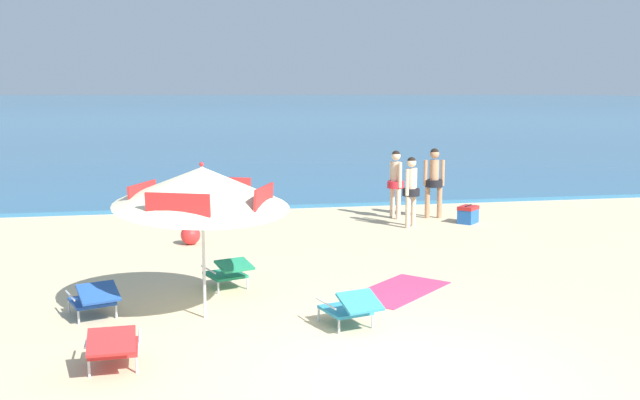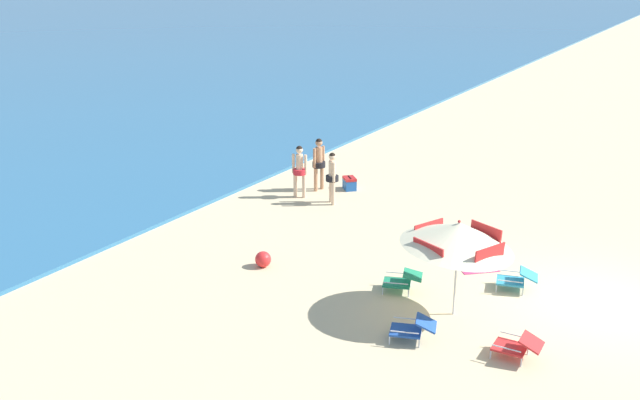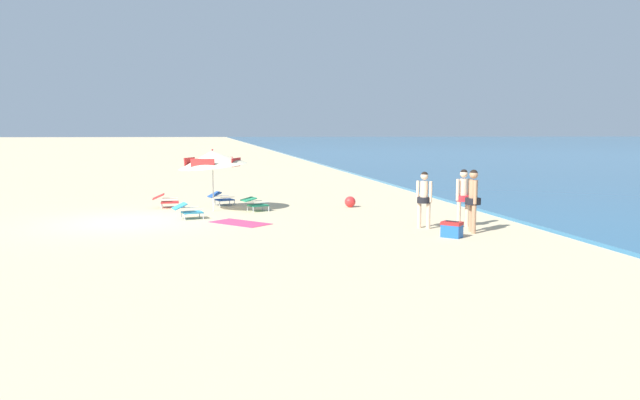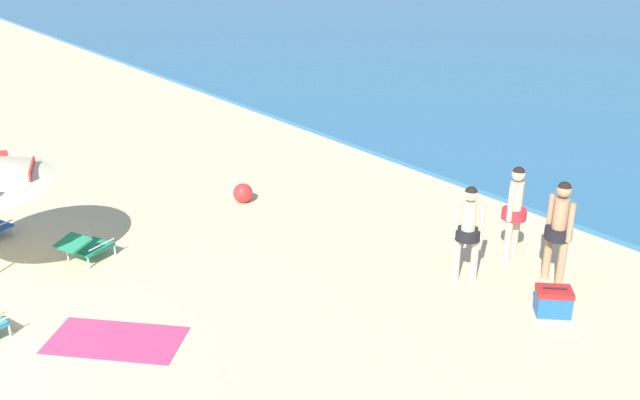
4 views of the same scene
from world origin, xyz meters
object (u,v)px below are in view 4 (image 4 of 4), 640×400
at_px(beach_towel, 116,340).
at_px(person_wading_in, 559,225).
at_px(person_standing_near_shore, 515,207).
at_px(person_standing_beside, 468,227).
at_px(beach_ball, 243,193).
at_px(lounge_chair_beside_umbrella, 84,246).
at_px(cooler_box, 553,301).

bearing_deg(beach_towel, person_wading_in, 65.25).
height_order(person_standing_near_shore, beach_towel, person_standing_near_shore).
xyz_separation_m(person_standing_beside, beach_towel, (-1.85, -4.98, -0.91)).
xyz_separation_m(person_wading_in, beach_towel, (-2.76, -5.99, -0.97)).
height_order(person_standing_beside, beach_ball, person_standing_beside).
bearing_deg(person_wading_in, beach_ball, -161.37).
height_order(person_standing_near_shore, person_standing_beside, person_standing_near_shore).
xyz_separation_m(person_wading_in, beach_ball, (-5.79, -1.95, -0.78)).
xyz_separation_m(person_standing_near_shore, person_wading_in, (0.91, -0.14, 0.03)).
bearing_deg(person_standing_beside, beach_towel, -110.41).
bearing_deg(lounge_chair_beside_umbrella, beach_towel, -13.58).
distance_m(cooler_box, beach_ball, 6.44).
xyz_separation_m(person_standing_beside, cooler_box, (1.46, 0.21, -0.71)).
bearing_deg(lounge_chair_beside_umbrella, person_standing_near_shore, 51.60).
xyz_separation_m(beach_ball, beach_towel, (3.03, -4.04, -0.19)).
distance_m(person_standing_near_shore, person_standing_beside, 1.16).
bearing_deg(beach_ball, cooler_box, 10.24).
height_order(cooler_box, beach_ball, cooler_box).
bearing_deg(person_standing_near_shore, person_wading_in, -8.67).
xyz_separation_m(person_standing_near_shore, cooler_box, (1.46, -0.95, -0.74)).
height_order(lounge_chair_beside_umbrella, person_standing_beside, person_standing_beside).
bearing_deg(lounge_chair_beside_umbrella, person_wading_in, 45.51).
bearing_deg(beach_ball, person_standing_beside, 10.85).
bearing_deg(cooler_box, beach_ball, -169.76).
xyz_separation_m(person_standing_beside, person_wading_in, (0.91, 1.02, 0.06)).
relative_size(person_standing_near_shore, person_wading_in, 0.97).
bearing_deg(person_standing_beside, beach_ball, -169.15).
height_order(person_wading_in, cooler_box, person_wading_in).
relative_size(lounge_chair_beside_umbrella, beach_towel, 0.54).
relative_size(person_standing_beside, beach_towel, 0.88).
bearing_deg(person_wading_in, person_standing_near_shore, 171.33).
height_order(lounge_chair_beside_umbrella, beach_ball, lounge_chair_beside_umbrella).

